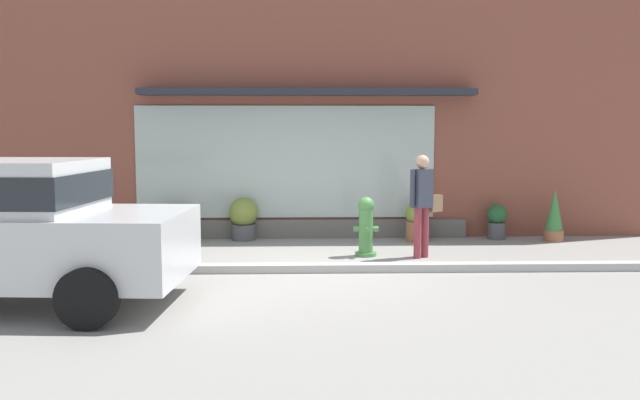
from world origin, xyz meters
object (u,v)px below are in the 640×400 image
(fire_hydrant, at_px, (366,226))
(potted_plant_window_right, at_px, (244,217))
(pedestrian_with_handbag, at_px, (423,198))
(potted_plant_doorstep, at_px, (417,220))
(potted_plant_low_front, at_px, (497,221))
(potted_plant_by_entrance, at_px, (173,221))
(potted_plant_corner_tall, at_px, (48,227))
(parked_car_silver, at_px, (2,224))
(potted_plant_window_center, at_px, (554,216))

(fire_hydrant, relative_size, potted_plant_window_right, 1.21)
(fire_hydrant, bearing_deg, pedestrian_with_handbag, -11.57)
(potted_plant_doorstep, distance_m, potted_plant_low_front, 1.60)
(potted_plant_by_entrance, bearing_deg, potted_plant_corner_tall, -175.66)
(potted_plant_doorstep, relative_size, potted_plant_window_right, 0.94)
(fire_hydrant, height_order, potted_plant_window_right, fire_hydrant)
(pedestrian_with_handbag, distance_m, potted_plant_doorstep, 1.76)
(parked_car_silver, height_order, potted_plant_by_entrance, parked_car_silver)
(potted_plant_window_right, distance_m, potted_plant_corner_tall, 3.62)
(parked_car_silver, bearing_deg, potted_plant_window_center, 31.36)
(fire_hydrant, xyz_separation_m, potted_plant_by_entrance, (-3.51, 1.55, -0.11))
(potted_plant_low_front, bearing_deg, potted_plant_window_center, -14.11)
(potted_plant_window_right, relative_size, potted_plant_low_front, 1.21)
(potted_plant_window_right, xyz_separation_m, potted_plant_corner_tall, (-3.60, -0.32, -0.13))
(pedestrian_with_handbag, height_order, potted_plant_window_right, pedestrian_with_handbag)
(potted_plant_low_front, bearing_deg, parked_car_silver, -147.72)
(potted_plant_window_right, distance_m, potted_plant_low_front, 4.90)
(potted_plant_by_entrance, distance_m, potted_plant_low_front, 6.22)
(parked_car_silver, xyz_separation_m, potted_plant_window_right, (2.45, 4.68, -0.54))
(potted_plant_corner_tall, bearing_deg, pedestrian_with_handbag, -13.10)
(potted_plant_by_entrance, height_order, potted_plant_corner_tall, potted_plant_by_entrance)
(potted_plant_doorstep, bearing_deg, potted_plant_window_right, 175.91)
(potted_plant_low_front, bearing_deg, fire_hydrant, -148.63)
(pedestrian_with_handbag, distance_m, potted_plant_window_right, 3.67)
(potted_plant_by_entrance, bearing_deg, potted_plant_low_front, 0.93)
(potted_plant_doorstep, bearing_deg, parked_car_silver, -142.35)
(parked_car_silver, bearing_deg, potted_plant_window_right, 66.11)
(potted_plant_by_entrance, bearing_deg, pedestrian_with_handbag, -21.40)
(pedestrian_with_handbag, xyz_separation_m, potted_plant_by_entrance, (-4.43, 1.73, -0.60))
(potted_plant_low_front, relative_size, potted_plant_corner_tall, 1.06)
(potted_plant_corner_tall, bearing_deg, fire_hydrant, -13.33)
(potted_plant_window_right, bearing_deg, pedestrian_with_handbag, -31.16)
(potted_plant_doorstep, distance_m, potted_plant_corner_tall, 6.92)
(potted_plant_window_center, bearing_deg, parked_car_silver, -152.37)
(potted_plant_window_center, relative_size, potted_plant_window_right, 1.22)
(potted_plant_low_front, xyz_separation_m, potted_plant_corner_tall, (-8.50, -0.27, -0.05))
(pedestrian_with_handbag, xyz_separation_m, potted_plant_window_center, (2.82, 1.58, -0.51))
(potted_plant_doorstep, bearing_deg, fire_hydrant, -127.60)
(parked_car_silver, height_order, potted_plant_window_right, parked_car_silver)
(pedestrian_with_handbag, relative_size, potted_plant_window_right, 2.07)
(potted_plant_by_entrance, bearing_deg, potted_plant_window_right, 6.23)
(potted_plant_window_right, bearing_deg, fire_hydrant, -37.64)
(potted_plant_window_center, bearing_deg, potted_plant_doorstep, 178.59)
(potted_plant_by_entrance, xyz_separation_m, potted_plant_corner_tall, (-2.28, -0.17, -0.09))
(potted_plant_window_center, distance_m, potted_plant_low_front, 1.07)
(pedestrian_with_handbag, bearing_deg, potted_plant_low_front, 10.56)
(potted_plant_doorstep, xyz_separation_m, potted_plant_window_right, (-3.31, 0.24, 0.04))
(fire_hydrant, height_order, pedestrian_with_handbag, pedestrian_with_handbag)
(fire_hydrant, relative_size, parked_car_silver, 0.23)
(potted_plant_by_entrance, bearing_deg, potted_plant_window_center, -1.24)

